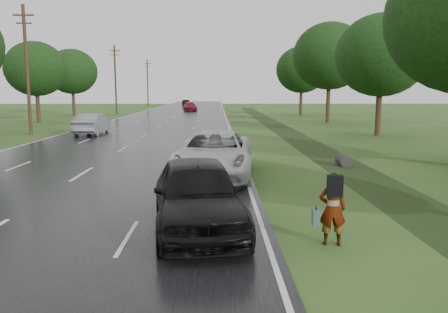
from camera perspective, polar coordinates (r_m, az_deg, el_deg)
name	(u,v)px	position (r m, az deg, el deg)	size (l,w,h in m)	color
road	(172,119)	(55.28, -6.79, 4.95)	(14.00, 180.00, 0.04)	black
edge_stripe_east	(226,118)	(55.01, 0.25, 5.02)	(0.12, 180.00, 0.01)	silver
edge_stripe_west	(118,118)	(56.37, -13.65, 4.86)	(0.12, 180.00, 0.01)	silver
center_line	(172,118)	(55.28, -6.79, 4.98)	(0.12, 180.00, 0.01)	silver
drainage_ditch	(306,143)	(29.39, 10.63, 1.74)	(2.20, 120.00, 0.56)	black
utility_pole_mid	(27,68)	(37.94, -24.34, 10.46)	(1.60, 0.26, 10.00)	#362016
utility_pole_far	(115,79)	(66.58, -14.00, 9.82)	(1.60, 0.26, 10.00)	#362016
utility_pole_distant	(148,83)	(96.05, -9.95, 9.48)	(1.60, 0.26, 10.00)	#362016
tree_east_c	(381,55)	(36.25, 19.86, 12.31)	(7.00, 7.00, 9.29)	#362016
tree_east_d	(330,56)	(49.55, 13.64, 12.61)	(8.00, 8.00, 10.76)	#362016
tree_east_f	(302,70)	(63.09, 10.12, 11.09)	(7.20, 7.20, 9.62)	#362016
tree_west_d	(36,69)	(52.80, -23.38, 10.45)	(6.60, 6.60, 8.80)	#362016
tree_west_f	(72,72)	(66.17, -19.23, 10.42)	(7.00, 7.00, 9.29)	#362016
pedestrian	(332,208)	(10.13, 13.87, -6.56)	(0.77, 0.73, 1.66)	#A5998C
white_pickup	(214,154)	(17.57, -1.29, 0.35)	(3.00, 6.50, 1.81)	white
dark_sedan	(197,194)	(10.85, -3.50, -4.91)	(2.10, 5.22, 1.78)	black
silver_sedan	(92,124)	(36.16, -16.82, 4.11)	(1.76, 5.05, 1.66)	gray
far_car_red	(190,107)	(75.35, -4.48, 6.52)	(2.11, 5.18, 1.50)	maroon
far_car_dark	(187,103)	(102.23, -4.92, 7.01)	(1.46, 4.19, 1.38)	black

